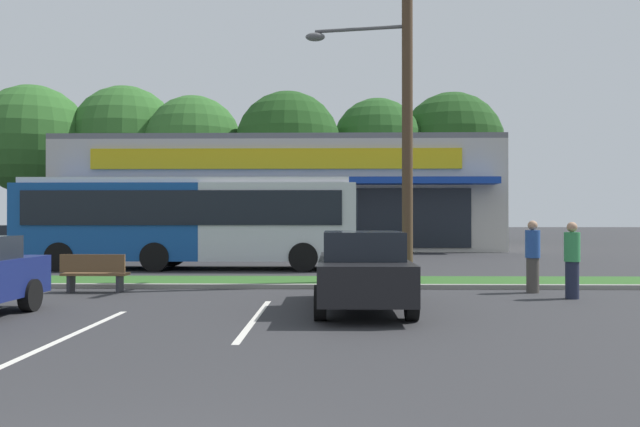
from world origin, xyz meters
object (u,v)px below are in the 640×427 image
car_2 (0,242)px  pedestrian_near_bench (572,260)px  utility_pole (402,93)px  city_bus (189,220)px  bus_stop_bench (94,272)px  car_1 (362,270)px  pedestrian_by_pole (533,256)px  car_0 (121,241)px

car_2 → pedestrian_near_bench: pedestrian_near_bench is taller
utility_pole → city_bus: 9.49m
bus_stop_bench → car_1: 7.05m
bus_stop_bench → pedestrian_near_bench: 11.38m
pedestrian_near_bench → pedestrian_by_pole: size_ratio=0.98×
city_bus → car_1: (5.77, -10.03, -0.97)m
car_2 → pedestrian_by_pole: 23.07m
utility_pole → car_2: utility_pole is taller
city_bus → pedestrian_near_bench: size_ratio=6.87×
bus_stop_bench → car_2: 15.12m
city_bus → car_2: bearing=152.4°
city_bus → car_1: city_bus is taller
pedestrian_near_bench → car_2: bearing=-145.6°
bus_stop_bench → pedestrian_by_pole: 10.81m
car_2 → utility_pole: bearing=-31.5°
pedestrian_near_bench → pedestrian_by_pole: 1.26m
bus_stop_bench → car_0: car_0 is taller
pedestrian_near_bench → pedestrian_by_pole: (-0.54, 1.14, 0.01)m
city_bus → pedestrian_near_bench: bearing=-37.6°
city_bus → bus_stop_bench: city_bus is taller
utility_pole → pedestrian_near_bench: 6.41m
city_bus → car_0: (-4.41, 5.81, -0.96)m
bus_stop_bench → car_2: (-8.85, 12.26, 0.27)m
bus_stop_bench → car_1: size_ratio=0.36×
city_bus → car_1: 11.61m
bus_stop_bench → pedestrian_near_bench: bearing=175.2°
city_bus → bus_stop_bench: (-0.70, -7.25, -1.26)m
car_1 → pedestrian_near_bench: pedestrian_near_bench is taller
car_1 → car_2: 21.47m
bus_stop_bench → pedestrian_by_pole: pedestrian_by_pole is taller
utility_pole → pedestrian_by_pole: bearing=-31.9°
city_bus → bus_stop_bench: size_ratio=7.52×
utility_pole → car_2: (-16.65, 10.21, -4.53)m
utility_pole → pedestrian_by_pole: 5.65m
utility_pole → city_bus: utility_pole is taller
car_1 → pedestrian_by_pole: (4.33, 2.96, 0.10)m
bus_stop_bench → car_0: size_ratio=0.35×
utility_pole → car_1: 6.74m
car_0 → utility_pole: bearing=136.2°
city_bus → car_0: 7.36m
car_2 → pedestrian_near_bench: (20.18, -13.22, 0.10)m
bus_stop_bench → car_2: bearing=-54.2°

